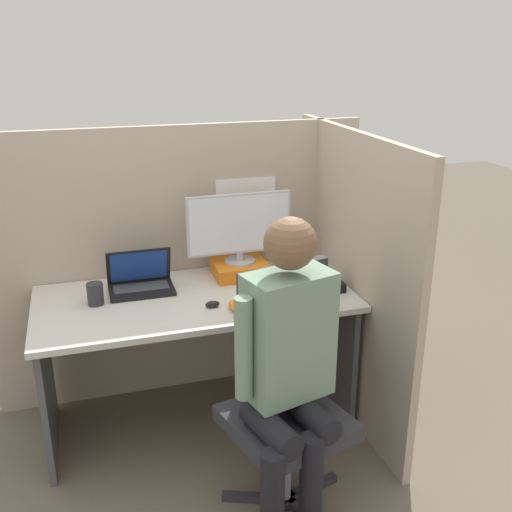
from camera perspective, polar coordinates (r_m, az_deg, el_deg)
The scene contains 14 objects.
ground_plane at distance 3.07m, azimuth -3.86°, elevation -19.09°, with size 12.00×12.00×0.00m, color #665B4C.
cubicle_panel_back at distance 3.34m, azimuth -7.11°, elevation -0.65°, with size 2.06×0.05×1.52m.
cubicle_panel_right at distance 3.16m, azimuth 8.95°, elevation -2.06°, with size 0.04×1.39×1.52m.
desk at distance 3.07m, azimuth -5.69°, elevation -6.75°, with size 1.56×0.74×0.73m.
paper_box at distance 3.23m, azimuth -1.56°, elevation -1.20°, with size 0.28×0.25×0.08m.
monitor at distance 3.15m, azimuth -1.61°, elevation 2.84°, with size 0.56×0.16×0.37m.
laptop at distance 3.09m, azimuth -10.92°, elevation -2.48°, with size 0.32×0.21×0.21m.
mouse at distance 2.86m, azimuth -4.17°, elevation -4.60°, with size 0.07×0.04×0.03m.
stapler at distance 3.10m, azimuth 7.64°, elevation -2.62°, with size 0.04×0.16×0.04m.
carrot_toy at distance 2.78m, azimuth -1.81°, elevation -5.17°, with size 0.05×0.16×0.05m.
office_chair at distance 2.64m, azimuth 2.76°, elevation -12.50°, with size 0.56×0.61×1.03m.
person at distance 2.38m, azimuth 3.18°, elevation -9.53°, with size 0.47×0.46×1.32m.
coffee_mug at distance 3.31m, azimuth 4.20°, elevation -0.55°, with size 0.08×0.08×0.09m.
pen_cup at distance 2.97m, azimuth -15.06°, elevation -3.51°, with size 0.08×0.08×0.11m.
Camera 1 is at (-0.50, -2.33, 1.94)m, focal length 42.00 mm.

